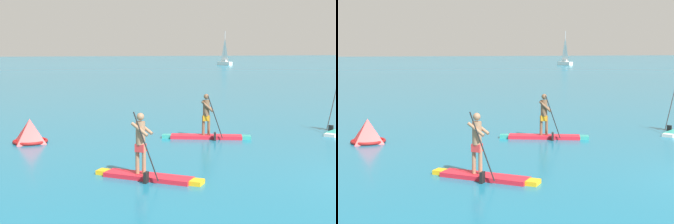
% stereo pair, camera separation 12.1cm
% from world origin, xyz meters
% --- Properties ---
extents(paddleboarder_near_left, '(2.70, 2.28, 1.93)m').
position_xyz_m(paddleboarder_near_left, '(-6.95, 2.69, 0.38)').
color(paddleboarder_near_left, red).
rests_on(paddleboarder_near_left, ground).
extents(paddleboarder_mid_center, '(3.45, 1.63, 1.79)m').
position_xyz_m(paddleboarder_mid_center, '(-3.20, 7.89, 0.33)').
color(paddleboarder_mid_center, red).
rests_on(paddleboarder_mid_center, ground).
extents(race_marker_buoy, '(1.54, 1.54, 0.91)m').
position_xyz_m(race_marker_buoy, '(-9.99, 8.93, 0.39)').
color(race_marker_buoy, red).
rests_on(race_marker_buoy, ground).
extents(sailboat_right_horizon, '(2.07, 4.24, 7.34)m').
position_xyz_m(sailboat_right_horizon, '(31.21, 87.80, 1.07)').
color(sailboat_right_horizon, white).
rests_on(sailboat_right_horizon, ground).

